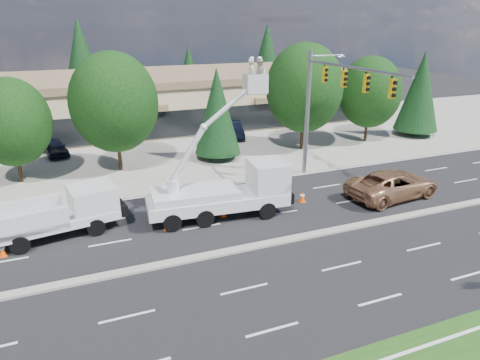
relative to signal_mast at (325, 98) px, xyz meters
name	(u,v)px	position (x,y,z in m)	size (l,w,h in m)	color
ground	(220,254)	(-10.03, -7.04, -6.06)	(140.00, 140.00, 0.00)	black
concrete_apron	(148,149)	(-10.03, 12.96, -6.05)	(140.00, 22.00, 0.01)	gray
road_median	(220,253)	(-10.03, -7.04, -6.00)	(120.00, 0.55, 0.12)	gray
strip_mall	(130,100)	(-10.03, 22.93, -3.23)	(50.40, 15.40, 5.50)	#C6B387
tree_front_c	(11,122)	(-20.03, 7.96, -1.70)	(5.36, 5.36, 7.44)	#332114
tree_front_d	(114,103)	(-13.03, 7.96, -0.81)	(6.46, 6.46, 8.97)	#332114
tree_front_e	(217,111)	(-5.03, 7.96, -2.03)	(3.81, 3.81, 7.51)	#332114
tree_front_f	(304,88)	(2.97, 7.96, -0.62)	(6.69, 6.69, 9.28)	#332114
tree_front_g	(370,92)	(9.97, 7.96, -1.39)	(5.75, 5.75, 7.97)	#332114
tree_front_h	(420,91)	(15.97, 7.96, -1.61)	(4.21, 4.21, 8.29)	#332114
tree_back_b	(82,61)	(-14.03, 34.96, 0.03)	(5.76, 5.76, 11.35)	#332114
tree_back_c	(189,72)	(-0.03, 34.96, -1.93)	(3.91, 3.91, 7.70)	#332114
tree_back_d	(267,58)	(11.97, 34.96, -0.36)	(5.39, 5.39, 10.63)	#332114
signal_mast	(325,98)	(0.00, 0.00, 0.00)	(2.76, 10.16, 9.00)	gray
utility_pickup	(65,217)	(-17.10, -1.85, -5.05)	(6.71, 3.41, 2.45)	silver
bucket_truck	(230,185)	(-7.98, -2.91, -4.14)	(8.42, 3.26, 9.14)	silver
traffic_cone_a	(2,250)	(-20.11, -3.25, -5.72)	(0.40, 0.40, 0.70)	#F94F07
traffic_cone_b	(168,224)	(-11.89, -3.47, -5.72)	(0.40, 0.40, 0.70)	#F94F07
traffic_cone_c	(223,211)	(-8.44, -2.95, -5.72)	(0.40, 0.40, 0.70)	#F94F07
traffic_cone_d	(302,197)	(-2.96, -2.75, -5.72)	(0.40, 0.40, 0.70)	#F94F07
minivan	(393,184)	(2.89, -4.24, -5.16)	(2.97, 6.44, 1.79)	#AF7B55
parked_car_west	(55,147)	(-17.80, 13.96, -5.36)	(1.65, 4.11, 1.40)	black
parked_car_east	(233,130)	(-1.40, 13.96, -5.29)	(1.61, 4.63, 1.53)	black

